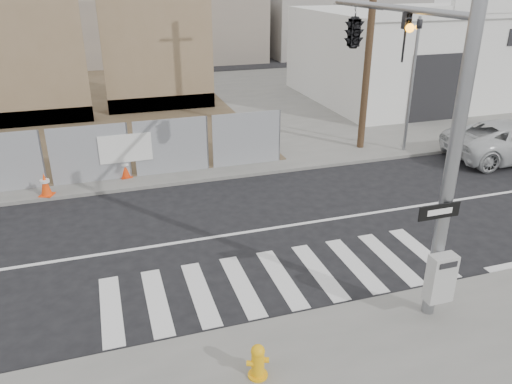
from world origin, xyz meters
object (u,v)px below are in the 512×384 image
object	(u,v)px
fire_hydrant	(258,361)
traffic_cone_d	(125,167)
signal_pole	(382,70)
auto_shop	(417,54)
traffic_cone_c	(45,184)

from	to	relation	value
fire_hydrant	traffic_cone_d	xyz separation A→B (m)	(-1.52, 10.54, 0.03)
signal_pole	traffic_cone_d	distance (m)	10.00
auto_shop	traffic_cone_c	xyz separation A→B (m)	(-19.67, -8.75, -2.04)
signal_pole	traffic_cone_c	world-z (taller)	signal_pole
signal_pole	auto_shop	xyz separation A→B (m)	(11.50, 15.01, -2.25)
auto_shop	traffic_cone_d	xyz separation A→B (m)	(-17.08, -7.90, -2.04)
traffic_cone_d	fire_hydrant	bearing A→B (deg)	-81.79
fire_hydrant	traffic_cone_c	distance (m)	10.53
traffic_cone_c	traffic_cone_d	world-z (taller)	traffic_cone_c
traffic_cone_d	traffic_cone_c	bearing A→B (deg)	-161.96
auto_shop	traffic_cone_d	size ratio (longest dim) A/B	15.72
auto_shop	fire_hydrant	xyz separation A→B (m)	(-15.56, -18.44, -2.08)
traffic_cone_c	traffic_cone_d	bearing A→B (deg)	18.04
fire_hydrant	traffic_cone_d	size ratio (longest dim) A/B	0.90
traffic_cone_d	signal_pole	bearing A→B (deg)	-51.88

